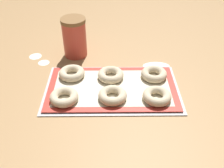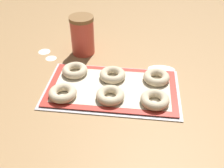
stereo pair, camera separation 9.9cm
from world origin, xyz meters
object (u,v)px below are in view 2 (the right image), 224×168
at_px(bagel_front_left, 63,93).
at_px(flour_canister, 82,35).
at_px(bagel_back_left, 75,70).
at_px(bagel_back_right, 156,77).
at_px(baking_tray, 112,89).
at_px(bagel_front_center, 110,95).
at_px(bagel_back_center, 113,75).
at_px(bagel_front_right, 155,100).

height_order(bagel_front_left, flour_canister, flour_canister).
xyz_separation_m(bagel_back_left, flour_canister, (-0.00, 0.19, 0.06)).
xyz_separation_m(bagel_back_left, bagel_back_right, (0.33, -0.01, 0.00)).
xyz_separation_m(baking_tray, bagel_front_center, (0.00, -0.07, 0.02)).
xyz_separation_m(baking_tray, bagel_front_left, (-0.17, -0.07, 0.02)).
bearing_deg(bagel_back_left, bagel_back_center, -4.75).
bearing_deg(bagel_front_right, bagel_back_center, 141.47).
height_order(baking_tray, bagel_back_left, bagel_back_left).
bearing_deg(bagel_front_center, bagel_back_left, 139.39).
relative_size(bagel_back_center, flour_canister, 0.58).
bearing_deg(bagel_back_right, bagel_front_right, -93.34).
relative_size(bagel_front_right, bagel_back_right, 1.00).
height_order(baking_tray, bagel_front_right, bagel_front_right).
height_order(baking_tray, flour_canister, flour_canister).
relative_size(bagel_front_right, bagel_back_left, 1.00).
distance_m(bagel_back_center, bagel_back_right, 0.18).
bearing_deg(bagel_back_right, bagel_front_left, -158.01).
bearing_deg(bagel_back_center, bagel_back_right, 1.28).
bearing_deg(baking_tray, bagel_back_right, 20.68).
relative_size(bagel_front_center, bagel_back_right, 1.00).
distance_m(bagel_front_left, bagel_back_center, 0.22).
xyz_separation_m(bagel_front_left, bagel_back_left, (0.01, 0.15, 0.00)).
distance_m(bagel_back_center, flour_canister, 0.27).
relative_size(bagel_front_left, bagel_front_right, 1.00).
bearing_deg(bagel_back_center, baking_tray, -85.56).
xyz_separation_m(bagel_front_left, flour_canister, (0.01, 0.34, 0.06)).
relative_size(bagel_front_left, bagel_back_center, 1.00).
height_order(bagel_back_left, bagel_back_center, same).
distance_m(baking_tray, bagel_back_left, 0.18).
height_order(bagel_front_right, flour_canister, flour_canister).
bearing_deg(flour_canister, baking_tray, -57.75).
bearing_deg(bagel_front_left, bagel_back_left, 85.61).
xyz_separation_m(bagel_front_center, flour_canister, (-0.17, 0.33, 0.06)).
distance_m(bagel_front_right, bagel_back_right, 0.14).
distance_m(bagel_back_right, flour_canister, 0.40).
bearing_deg(bagel_back_left, baking_tray, -24.34).
relative_size(baking_tray, bagel_front_left, 4.98).
height_order(baking_tray, bagel_back_right, bagel_back_right).
bearing_deg(baking_tray, bagel_front_right, -24.10).
height_order(bagel_front_right, bagel_back_right, same).
bearing_deg(bagel_back_left, bagel_front_right, -24.22).
height_order(bagel_front_left, bagel_back_right, same).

